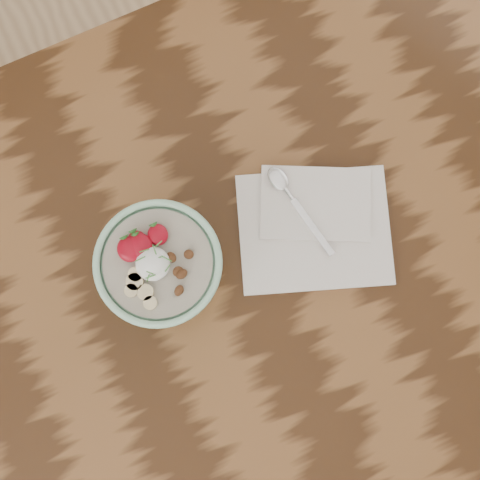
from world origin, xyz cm
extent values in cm
cube|color=#371E0D|center=(0.00, 0.00, 73.00)|extent=(160.00, 90.00, 4.00)
cylinder|color=#4C2D19|center=(72.00, 37.00, 35.50)|extent=(7.00, 7.00, 71.00)
cylinder|color=#9ED5B2|center=(8.99, 3.73, 75.57)|extent=(8.02, 8.02, 1.15)
torus|color=#9ED5B2|center=(8.99, 3.73, 84.93)|extent=(18.23, 18.23, 1.05)
cylinder|color=#AFA591|center=(8.99, 3.73, 84.36)|extent=(15.47, 15.47, 0.95)
ellipsoid|color=white|center=(8.42, 3.76, 85.76)|extent=(4.83, 4.83, 2.66)
ellipsoid|color=maroon|center=(10.66, 7.28, 85.62)|extent=(2.85, 3.13, 1.57)
cone|color=#286623|center=(10.66, 8.56, 85.92)|extent=(1.40, 1.03, 1.52)
ellipsoid|color=maroon|center=(6.23, 6.99, 85.76)|extent=(3.39, 3.72, 1.86)
cone|color=#286623|center=(6.23, 8.51, 86.06)|extent=(1.40, 1.03, 1.52)
ellipsoid|color=maroon|center=(7.83, 6.76, 85.78)|extent=(3.42, 3.77, 1.88)
cone|color=#286623|center=(7.83, 8.30, 86.08)|extent=(1.40, 1.03, 1.52)
ellipsoid|color=maroon|center=(7.70, 7.67, 85.57)|extent=(2.69, 2.96, 1.48)
cone|color=#286623|center=(7.70, 8.88, 85.87)|extent=(1.40, 1.03, 1.52)
cylinder|color=beige|center=(5.93, -1.00, 85.23)|extent=(1.96, 1.96, 0.70)
cylinder|color=beige|center=(5.90, 0.64, 85.23)|extent=(2.33, 2.33, 0.70)
cylinder|color=beige|center=(5.09, 2.58, 85.23)|extent=(2.44, 2.44, 0.70)
cylinder|color=beige|center=(4.19, 1.66, 85.23)|extent=(1.92, 1.92, 0.70)
cylinder|color=beige|center=(5.62, 3.50, 85.23)|extent=(2.09, 2.09, 0.70)
ellipsoid|color=brown|center=(11.17, 1.40, 85.35)|extent=(1.93, 1.87, 0.81)
ellipsoid|color=brown|center=(11.48, 0.88, 85.44)|extent=(1.91, 1.55, 1.29)
ellipsoid|color=brown|center=(10.42, -1.07, 85.27)|extent=(1.39, 1.52, 0.76)
ellipsoid|color=brown|center=(13.48, 3.01, 85.32)|extent=(1.98, 1.98, 1.05)
ellipsoid|color=brown|center=(10.23, -1.06, 85.41)|extent=(2.03, 1.96, 1.07)
ellipsoid|color=brown|center=(11.12, 3.61, 85.41)|extent=(1.56, 1.84, 1.00)
ellipsoid|color=brown|center=(11.41, 0.85, 85.38)|extent=(1.80, 1.59, 0.80)
cylinder|color=#458A3A|center=(8.15, 5.77, 86.83)|extent=(1.41, 0.36, 0.23)
cylinder|color=#458A3A|center=(7.14, 2.08, 86.83)|extent=(0.77, 0.88, 0.21)
cylinder|color=#458A3A|center=(8.45, 3.32, 86.83)|extent=(1.04, 0.29, 0.22)
cylinder|color=#458A3A|center=(9.19, 4.15, 86.83)|extent=(1.54, 0.47, 0.23)
cylinder|color=#458A3A|center=(10.52, 3.50, 86.83)|extent=(1.12, 1.39, 0.24)
cylinder|color=#458A3A|center=(7.19, 4.93, 86.83)|extent=(1.58, 0.20, 0.23)
cylinder|color=#458A3A|center=(10.29, 5.81, 86.83)|extent=(1.32, 0.57, 0.23)
cylinder|color=#458A3A|center=(10.10, 2.22, 86.83)|extent=(1.10, 0.78, 0.22)
cylinder|color=#458A3A|center=(8.53, 3.97, 86.83)|extent=(0.68, 1.64, 0.24)
cylinder|color=#458A3A|center=(9.48, 5.32, 86.83)|extent=(0.28, 1.49, 0.23)
cylinder|color=#458A3A|center=(8.09, 3.73, 86.83)|extent=(1.06, 0.28, 0.22)
cylinder|color=#458A3A|center=(7.66, 2.64, 86.83)|extent=(0.85, 0.90, 0.22)
cylinder|color=#458A3A|center=(7.54, 2.13, 86.83)|extent=(1.47, 0.31, 0.23)
cube|color=silver|center=(32.60, -0.02, 75.45)|extent=(28.32, 25.64, 0.90)
cube|color=silver|center=(34.39, 3.57, 76.16)|extent=(20.40, 17.93, 0.54)
cube|color=silver|center=(32.33, 0.37, 76.59)|extent=(2.88, 10.45, 0.32)
cylinder|color=silver|center=(31.13, 6.84, 76.75)|extent=(1.12, 2.79, 0.64)
ellipsoid|color=silver|center=(30.65, 9.41, 76.87)|extent=(3.49, 4.60, 0.86)
camera|label=1|loc=(15.28, -10.42, 177.58)|focal=50.00mm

